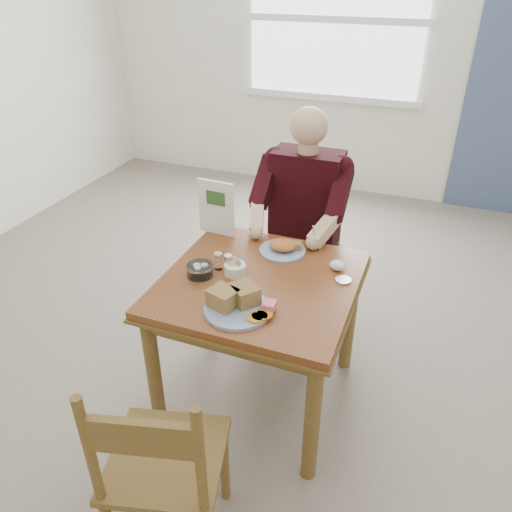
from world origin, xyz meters
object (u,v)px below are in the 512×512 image
at_px(diner, 302,208).
at_px(far_plate, 283,248).
at_px(table, 259,299).
at_px(near_plate, 237,302).
at_px(chair_far, 304,250).
at_px(chair_near, 163,467).

relative_size(diner, far_plate, 4.64).
xyz_separation_m(table, near_plate, (-0.01, -0.25, 0.15)).
bearing_deg(diner, chair_far, 90.01).
bearing_deg(diner, chair_near, -91.29).
bearing_deg(table, far_plate, 85.40).
height_order(table, near_plate, near_plate).
bearing_deg(table, chair_near, -92.31).
height_order(chair_far, far_plate, chair_far).
xyz_separation_m(chair_near, diner, (0.04, 1.60, 0.33)).
xyz_separation_m(table, chair_near, (-0.04, -0.89, -0.16)).
bearing_deg(chair_near, chair_far, 88.78).
height_order(diner, far_plate, diner).
bearing_deg(chair_far, chair_near, -91.22).
relative_size(chair_far, chair_near, 1.00).
height_order(chair_near, far_plate, chair_near).
bearing_deg(diner, far_plate, -86.80).
distance_m(chair_far, near_plate, 1.09).
relative_size(near_plate, far_plate, 1.30).
bearing_deg(chair_far, far_plate, -87.36).
distance_m(table, chair_near, 0.91).
distance_m(table, far_plate, 0.32).
relative_size(table, chair_far, 0.97).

